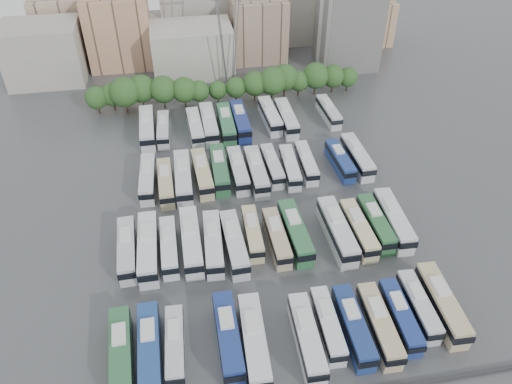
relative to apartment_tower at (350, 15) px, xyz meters
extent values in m
plane|color=#424447|center=(-34.00, -58.00, -13.00)|extent=(220.00, 220.00, 0.00)
cylinder|color=black|center=(-62.77, -15.98, -11.94)|extent=(0.36, 0.36, 2.12)
sphere|color=#234C1E|center=(-62.77, -15.98, -9.06)|extent=(5.09, 5.09, 5.09)
cylinder|color=black|center=(-59.34, -15.25, -11.90)|extent=(0.36, 0.36, 2.19)
sphere|color=#234C1E|center=(-59.34, -15.25, -8.93)|extent=(5.26, 5.26, 5.26)
cylinder|color=black|center=(-56.53, -16.75, -11.62)|extent=(0.36, 0.36, 2.77)
sphere|color=#234C1E|center=(-56.53, -16.75, -7.86)|extent=(6.64, 6.64, 6.64)
cylinder|color=black|center=(-52.87, -15.17, -11.70)|extent=(0.36, 0.36, 2.60)
sphere|color=#234C1E|center=(-52.87, -15.17, -8.17)|extent=(6.24, 6.24, 6.24)
cylinder|color=black|center=(-48.07, -16.18, -11.73)|extent=(0.36, 0.36, 2.55)
sphere|color=#234C1E|center=(-48.07, -16.18, -8.26)|extent=(6.12, 6.12, 6.12)
cylinder|color=black|center=(-43.43, -16.68, -11.80)|extent=(0.36, 0.36, 2.40)
sphere|color=#234C1E|center=(-43.43, -16.68, -8.54)|extent=(5.76, 5.76, 5.76)
cylinder|color=black|center=(-40.17, -16.40, -11.99)|extent=(0.36, 0.36, 2.02)
sphere|color=#234C1E|center=(-40.17, -16.40, -9.26)|extent=(4.84, 4.84, 4.84)
cylinder|color=black|center=(-35.80, -15.81, -12.11)|extent=(0.36, 0.36, 1.78)
sphere|color=#234C1E|center=(-35.80, -15.81, -9.69)|extent=(4.27, 4.27, 4.27)
cylinder|color=black|center=(-31.62, -16.10, -12.00)|extent=(0.36, 0.36, 2.00)
sphere|color=#234C1E|center=(-31.62, -16.10, -9.29)|extent=(4.80, 4.80, 4.80)
cylinder|color=black|center=(-27.24, -16.26, -11.81)|extent=(0.36, 0.36, 2.37)
sphere|color=#234C1E|center=(-27.24, -16.26, -8.59)|extent=(5.69, 5.69, 5.69)
cylinder|color=black|center=(-23.22, -16.83, -11.66)|extent=(0.36, 0.36, 2.67)
sphere|color=#234C1E|center=(-23.22, -16.83, -8.03)|extent=(6.42, 6.42, 6.42)
cylinder|color=black|center=(-19.92, -15.18, -11.71)|extent=(0.36, 0.36, 2.58)
sphere|color=#234C1E|center=(-19.92, -15.18, -8.20)|extent=(6.20, 6.20, 6.20)
cylinder|color=black|center=(-16.55, -15.48, -11.99)|extent=(0.36, 0.36, 2.01)
sphere|color=#234C1E|center=(-16.55, -15.48, -9.27)|extent=(4.82, 4.82, 4.82)
cylinder|color=black|center=(-12.53, -15.41, -11.72)|extent=(0.36, 0.36, 2.56)
sphere|color=#234C1E|center=(-12.53, -15.41, -8.24)|extent=(6.15, 6.15, 6.15)
cylinder|color=black|center=(-8.15, -15.16, -11.87)|extent=(0.36, 0.36, 2.25)
sphere|color=#234C1E|center=(-8.15, -15.16, -8.82)|extent=(5.40, 5.40, 5.40)
cylinder|color=black|center=(-4.42, -15.25, -12.02)|extent=(0.36, 0.36, 1.95)
sphere|color=#234C1E|center=(-4.42, -15.25, -9.38)|extent=(4.68, 4.68, 4.68)
cube|color=#9E998E|center=(-76.00, 4.00, -6.00)|extent=(18.00, 14.00, 14.00)
cube|color=tan|center=(-58.00, 10.00, -4.00)|extent=(16.00, 12.00, 18.00)
cube|color=#ADA89E|center=(-40.00, 2.00, -7.00)|extent=(20.00, 14.00, 12.00)
cube|color=gray|center=(-22.00, 8.00, -5.00)|extent=(14.00, 12.00, 16.00)
cube|color=gray|center=(-36.00, 22.00, -3.00)|extent=(22.00, 16.00, 20.00)
cube|color=tan|center=(-72.00, 20.00, -5.00)|extent=(16.00, 14.00, 16.00)
cube|color=#A39E93|center=(-14.00, 20.00, -6.00)|extent=(18.00, 14.00, 14.00)
cube|color=tan|center=(10.00, 14.00, -7.00)|extent=(14.00, 12.00, 12.00)
cube|color=gray|center=(-48.00, 16.00, -8.00)|extent=(12.00, 10.00, 10.00)
cube|color=silver|center=(0.00, 0.00, 0.00)|extent=(14.00, 14.00, 26.00)
cylinder|color=slate|center=(-34.00, -10.00, 4.00)|extent=(2.90, 2.91, 33.83)
cylinder|color=slate|center=(-34.00, -6.00, 4.00)|extent=(2.90, 2.91, 33.83)
cylinder|color=slate|center=(-30.00, -10.00, 4.00)|extent=(2.90, 2.91, 33.83)
cylinder|color=slate|center=(-30.00, -6.00, 4.00)|extent=(2.90, 2.91, 33.83)
cube|color=#2D6A3E|center=(-55.60, -81.42, -11.29)|extent=(3.18, 12.18, 3.42)
cube|color=black|center=(-55.60, -81.57, -10.64)|extent=(3.30, 12.37, 1.01)
cube|color=silver|center=(-55.68, -79.92, -9.36)|extent=(1.87, 3.30, 0.44)
cube|color=navy|center=(-52.11, -81.50, -11.25)|extent=(2.77, 12.39, 3.50)
cube|color=black|center=(-52.11, -81.65, -10.58)|extent=(2.90, 12.57, 1.03)
cube|color=silver|center=(-52.13, -79.95, -9.27)|extent=(1.79, 3.32, 0.45)
cube|color=silver|center=(-48.96, -81.39, -11.49)|extent=(2.66, 10.72, 3.02)
cube|color=black|center=(-48.97, -81.52, -10.91)|extent=(2.77, 10.89, 0.89)
cube|color=silver|center=(-48.92, -80.06, -9.79)|extent=(1.61, 2.89, 0.39)
cube|color=navy|center=(-42.17, -81.49, -11.24)|extent=(2.65, 12.45, 3.53)
cube|color=black|center=(-42.17, -81.65, -10.56)|extent=(2.78, 12.64, 1.04)
cube|color=silver|center=(-42.17, -79.94, -9.24)|extent=(1.77, 3.32, 0.46)
cube|color=silver|center=(-39.02, -82.82, -11.17)|extent=(3.32, 13.04, 3.66)
cube|color=black|center=(-39.02, -82.98, -10.47)|extent=(3.46, 13.24, 1.08)
cube|color=silver|center=(-38.95, -81.20, -9.10)|extent=(1.98, 3.53, 0.47)
cube|color=silver|center=(-32.26, -83.30, -11.29)|extent=(2.94, 12.17, 3.43)
cube|color=black|center=(-32.26, -83.46, -10.63)|extent=(3.07, 12.36, 1.01)
cube|color=silver|center=(-32.21, -81.79, -9.35)|extent=(1.81, 3.28, 0.44)
cube|color=silver|center=(-28.99, -81.76, -11.47)|extent=(2.63, 10.90, 3.07)
cube|color=black|center=(-28.99, -81.90, -10.88)|extent=(2.74, 11.06, 0.90)
cube|color=silver|center=(-28.95, -80.41, -9.73)|extent=(1.62, 2.93, 0.40)
cube|color=navy|center=(-25.81, -82.71, -11.33)|extent=(2.67, 11.86, 3.35)
cube|color=black|center=(-25.82, -82.85, -10.68)|extent=(2.79, 12.04, 0.99)
cube|color=silver|center=(-25.79, -81.23, -9.43)|extent=(1.72, 3.18, 0.43)
cube|color=#C4B187|center=(-22.38, -83.04, -11.32)|extent=(2.85, 11.95, 3.37)
cube|color=black|center=(-22.38, -83.19, -10.67)|extent=(2.97, 12.13, 0.99)
cube|color=silver|center=(-22.34, -81.56, -9.41)|extent=(1.77, 3.21, 0.44)
cube|color=navy|center=(-19.06, -82.19, -11.44)|extent=(2.70, 11.05, 3.11)
cube|color=black|center=(-19.07, -82.32, -10.85)|extent=(2.81, 11.22, 0.91)
cube|color=silver|center=(-19.02, -80.81, -9.69)|extent=(1.65, 2.98, 0.40)
cube|color=silver|center=(-15.88, -80.93, -11.47)|extent=(2.59, 10.86, 3.06)
cube|color=black|center=(-15.89, -81.06, -10.88)|extent=(2.70, 11.02, 0.90)
cube|color=silver|center=(-15.84, -79.58, -9.74)|extent=(1.61, 2.92, 0.40)
cube|color=#C6B488|center=(-12.72, -81.35, -11.22)|extent=(3.15, 12.63, 3.55)
cube|color=black|center=(-12.73, -81.51, -10.54)|extent=(3.28, 12.82, 1.04)
cube|color=silver|center=(-12.66, -79.79, -9.22)|extent=(1.91, 3.41, 0.46)
cube|color=silver|center=(-55.34, -63.08, -11.30)|extent=(2.95, 12.07, 3.40)
cube|color=black|center=(-55.33, -63.23, -10.65)|extent=(3.07, 12.26, 1.00)
cube|color=silver|center=(-55.39, -61.58, -9.38)|extent=(1.80, 3.25, 0.44)
cube|color=silver|center=(-52.12, -63.54, -11.12)|extent=(2.96, 13.33, 3.77)
cube|color=black|center=(-52.13, -63.71, -10.39)|extent=(3.10, 13.53, 1.11)
cube|color=silver|center=(-52.11, -61.88, -8.99)|extent=(1.92, 3.57, 0.49)
cube|color=silver|center=(-48.98, -63.52, -11.41)|extent=(2.42, 11.20, 3.17)
cube|color=black|center=(-48.98, -63.66, -10.81)|extent=(2.53, 11.37, 0.93)
cube|color=silver|center=(-48.99, -62.12, -9.62)|extent=(1.60, 2.99, 0.41)
cube|color=silver|center=(-45.52, -63.18, -11.16)|extent=(2.78, 13.00, 3.68)
cube|color=black|center=(-45.52, -63.35, -10.45)|extent=(2.91, 13.20, 1.08)
cube|color=silver|center=(-45.52, -61.56, -9.08)|extent=(1.85, 3.47, 0.48)
cube|color=silver|center=(-42.20, -64.15, -11.27)|extent=(3.21, 12.35, 3.47)
cube|color=black|center=(-42.20, -64.30, -10.60)|extent=(3.34, 12.54, 1.02)
cube|color=silver|center=(-42.12, -62.62, -9.31)|extent=(1.89, 3.34, 0.45)
cube|color=silver|center=(-39.00, -64.77, -11.23)|extent=(3.06, 12.55, 3.53)
cube|color=black|center=(-39.00, -64.93, -10.56)|extent=(3.19, 12.74, 1.04)
cube|color=silver|center=(-39.05, -63.22, -9.24)|extent=(1.88, 3.38, 0.46)
cube|color=beige|center=(-35.74, -62.61, -11.48)|extent=(2.60, 10.77, 3.03)
cube|color=black|center=(-35.74, -62.74, -10.90)|extent=(2.71, 10.94, 0.89)
cube|color=silver|center=(-35.70, -61.27, -9.77)|extent=(1.60, 2.90, 0.39)
cube|color=tan|center=(-32.18, -64.43, -11.39)|extent=(2.55, 11.41, 3.22)
cube|color=black|center=(-32.18, -64.58, -10.77)|extent=(2.67, 11.58, 0.95)
cube|color=silver|center=(-32.20, -63.01, -9.57)|extent=(1.65, 3.05, 0.42)
cube|color=#307041|center=(-29.08, -63.92, -11.21)|extent=(3.07, 12.74, 3.59)
cube|color=black|center=(-29.08, -64.08, -10.52)|extent=(3.20, 12.93, 1.06)
cube|color=silver|center=(-29.13, -62.34, -9.18)|extent=(1.89, 3.43, 0.46)
cube|color=silver|center=(-22.47, -64.95, -11.10)|extent=(3.02, 13.42, 3.79)
cube|color=black|center=(-22.47, -65.11, -10.38)|extent=(3.16, 13.62, 1.12)
cube|color=silver|center=(-22.49, -63.27, -8.96)|extent=(1.94, 3.59, 0.49)
cube|color=beige|center=(-18.93, -64.97, -11.31)|extent=(2.79, 11.99, 3.38)
cube|color=black|center=(-18.93, -65.12, -10.66)|extent=(2.91, 12.17, 0.99)
cube|color=silver|center=(-18.96, -63.48, -9.40)|extent=(1.76, 3.22, 0.44)
cube|color=#2C683A|center=(-15.67, -64.07, -11.33)|extent=(2.52, 11.79, 3.34)
cube|color=black|center=(-15.67, -64.22, -10.69)|extent=(2.63, 11.97, 0.98)
cube|color=silver|center=(-15.67, -62.60, -9.44)|extent=(1.67, 3.15, 0.43)
cube|color=silver|center=(-12.62, -63.98, -11.18)|extent=(3.25, 12.97, 3.65)
cube|color=black|center=(-12.62, -64.14, -10.48)|extent=(3.39, 13.17, 1.07)
cube|color=silver|center=(-12.55, -62.37, -9.12)|extent=(1.96, 3.50, 0.47)
cube|color=silver|center=(-52.09, -45.32, -11.32)|extent=(3.02, 11.96, 3.36)
cube|color=black|center=(-52.10, -45.47, -10.68)|extent=(3.15, 12.14, 0.99)
cube|color=silver|center=(-52.03, -43.84, -9.42)|extent=(1.81, 3.23, 0.44)
cube|color=#C4B687|center=(-48.91, -47.05, -11.36)|extent=(2.65, 11.61, 3.28)
cube|color=black|center=(-48.90, -47.20, -10.73)|extent=(2.77, 11.79, 0.96)
cube|color=silver|center=(-48.93, -45.60, -9.51)|extent=(1.69, 3.11, 0.42)
cube|color=silver|center=(-45.71, -46.39, -11.13)|extent=(3.03, 13.27, 3.75)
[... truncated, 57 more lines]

